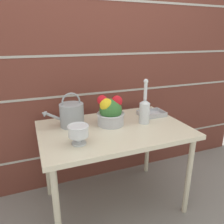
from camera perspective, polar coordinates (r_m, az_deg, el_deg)
The scene contains 8 objects.
ground_plane at distance 2.16m, azimuth 0.41°, elevation -22.41°, with size 12.00×12.00×0.00m, color gray.
brick_wall at distance 2.11m, azimuth -4.55°, elevation 9.90°, with size 3.60×0.08×2.20m.
patio_table at distance 1.79m, azimuth 0.46°, elevation -6.15°, with size 1.18×0.78×0.74m.
watering_can at distance 1.79m, azimuth -10.55°, elevation -0.63°, with size 0.34×0.19×0.28m.
crystal_pedestal_bowl at distance 1.49m, azimuth -8.77°, elevation -5.18°, with size 0.14×0.14×0.14m.
flower_planter at distance 1.78m, azimuth -0.51°, elevation 0.04°, with size 0.23×0.23×0.25m.
glass_decanter at distance 1.84m, azimuth 8.50°, elevation 0.73°, with size 0.09×0.09×0.38m.
wire_tray at distance 2.06m, azimuth 10.30°, elevation -0.58°, with size 0.23×0.18×0.04m.
Camera 1 is at (-0.61, -1.51, 1.43)m, focal length 35.00 mm.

